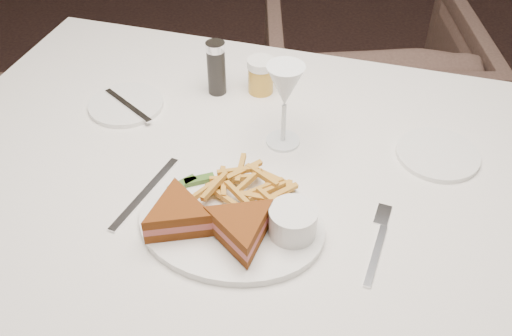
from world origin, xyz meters
The scene contains 4 objects.
ground centered at (0.00, 0.00, 0.00)m, with size 5.00×5.00×0.00m, color black.
table centered at (-0.26, -0.36, 0.38)m, with size 1.36×0.90×0.75m, color silver.
chair_far centered at (-0.17, 0.59, 0.35)m, with size 0.68×0.64×0.70m, color #443029.
table_setting centered at (-0.28, -0.42, 0.79)m, with size 0.82×0.59×0.18m.
Camera 1 is at (-0.04, -1.12, 1.47)m, focal length 40.00 mm.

